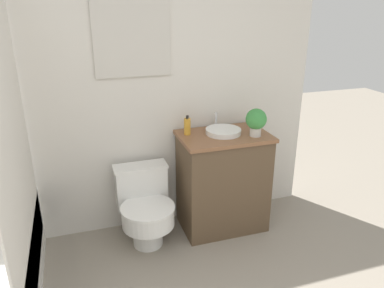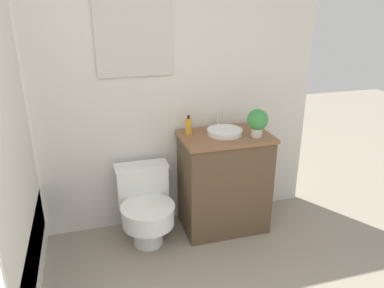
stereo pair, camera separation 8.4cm
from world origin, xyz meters
name	(u,v)px [view 1 (the left image)]	position (x,y,z in m)	size (l,w,h in m)	color
wall_back	(108,83)	(0.00, 2.20, 1.26)	(3.46, 0.07, 2.50)	silver
toilet	(145,206)	(0.19, 1.90, 0.31)	(0.43, 0.55, 0.61)	white
vanity	(223,181)	(0.86, 1.92, 0.42)	(0.72, 0.48, 0.84)	brown
sink	(223,131)	(0.86, 1.94, 0.86)	(0.29, 0.32, 0.13)	white
soap_bottle	(187,126)	(0.58, 2.02, 0.91)	(0.05, 0.05, 0.16)	gold
potted_plant	(256,121)	(1.08, 1.82, 0.97)	(0.17, 0.17, 0.22)	beige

